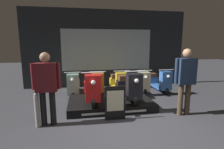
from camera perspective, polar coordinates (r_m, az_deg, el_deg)
The scene contains 14 objects.
ground_plane at distance 3.88m, azimuth 8.18°, elevation -17.75°, with size 30.00×30.00×0.00m, color #38383D.
shop_wall_back at distance 7.49m, azimuth -1.59°, elevation 8.43°, with size 6.85×0.09×3.20m.
display_platform at distance 5.17m, azimuth -0.65°, elevation -9.15°, with size 2.37×1.48×0.21m.
scooter_display_left at distance 4.94m, azimuth -6.70°, elevation -4.54°, with size 0.54×1.64×0.91m.
scooter_display_right at distance 5.11m, azimuth 5.34°, elevation -4.02°, with size 0.54×1.64×0.91m.
scooter_backrow_0 at distance 6.39m, azimuth -12.36°, elevation -3.33°, with size 0.54×1.64×0.91m.
scooter_backrow_1 at distance 6.40m, azimuth -5.11°, elevation -3.11°, with size 0.54×1.64×0.91m.
scooter_backrow_2 at distance 6.52m, azimuth 1.99°, elevation -2.83°, with size 0.54×1.64×0.91m.
scooter_backrow_3 at distance 6.73m, azimuth 8.73°, elevation -2.53°, with size 0.54×1.64×0.91m.
scooter_backrow_4 at distance 7.03m, azimuth 14.98°, elevation -2.22°, with size 0.54×1.64×0.91m.
person_left_browsing at distance 4.04m, azimuth -20.61°, elevation -2.60°, with size 0.61×0.25×1.63m.
person_right_browsing at distance 4.71m, azimuth 22.91°, elevation -0.58°, with size 0.60×0.25×1.69m.
price_sign_board at distance 4.19m, azimuth 1.05°, elevation -9.27°, with size 0.49×0.04×0.83m.
street_bollard at distance 4.18m, azimuth -23.26°, elevation -10.62°, with size 0.11×0.11×0.78m.
Camera 1 is at (-1.12, -3.25, 1.80)m, focal length 28.00 mm.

